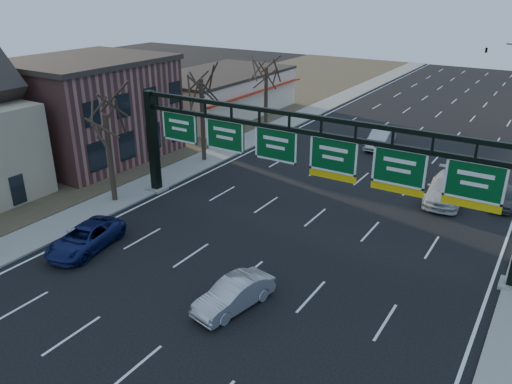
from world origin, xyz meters
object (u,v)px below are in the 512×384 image
Objects in this scene: sign_gantry at (306,158)px; car_white_wagon at (446,189)px; car_blue_suv at (85,238)px; car_silver_sedan at (234,294)px.

sign_gantry reaches higher than car_white_wagon.
car_silver_sedan reaches higher than car_blue_suv.
car_blue_suv is 0.86× the size of car_white_wagon.
car_silver_sedan is at bearing -110.61° from car_white_wagon.
car_silver_sedan is 0.73× the size of car_white_wagon.
car_silver_sedan is 18.68m from car_white_wagon.
car_blue_suv is 1.18× the size of car_silver_sedan.
car_blue_suv is at bearing -134.98° from car_white_wagon.
car_silver_sedan is at bearing -84.31° from sign_gantry.
car_blue_suv is at bearing -137.24° from sign_gantry.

